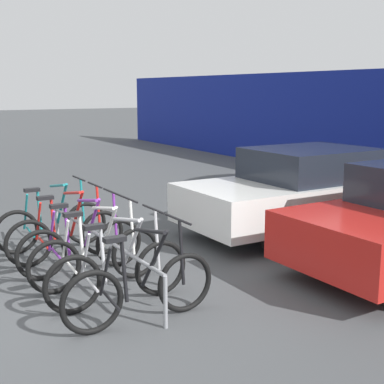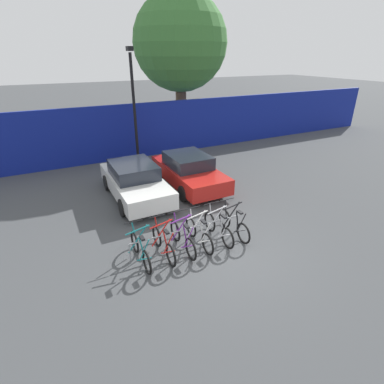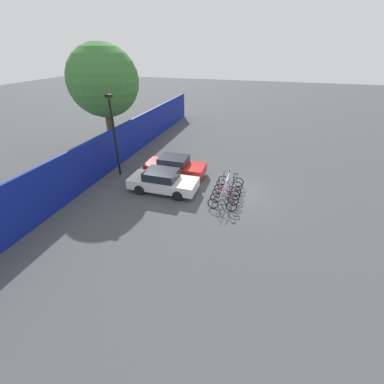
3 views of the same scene
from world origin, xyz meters
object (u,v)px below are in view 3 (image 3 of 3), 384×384
object	(u,v)px
car_red	(175,166)
bike_rack	(225,190)
bicycle_teal	(222,204)
tree_behind_hoarding	(103,81)
bicycle_black	(231,181)
lamp_post	(114,132)
car_white	(163,181)
bicycle_red	(224,198)
bicycle_white	(228,189)
bicycle_purple	(226,193)
bicycle_silver	(229,184)

from	to	relation	value
car_red	bike_rack	bearing A→B (deg)	-116.61
bicycle_teal	tree_behind_hoarding	xyz separation A→B (m)	(6.29, 10.77, 5.38)
bicycle_teal	bicycle_black	bearing A→B (deg)	-0.03
lamp_post	tree_behind_hoarding	distance (m)	5.42
car_white	bicycle_teal	bearing A→B (deg)	-105.40
bicycle_red	car_red	size ratio (longest dim) A/B	0.40
bicycle_red	bicycle_black	world-z (taller)	same
bicycle_white	car_red	size ratio (longest dim) A/B	0.40
bicycle_red	bicycle_black	distance (m)	2.37
bicycle_teal	car_white	bearing A→B (deg)	74.57
bicycle_purple	bicycle_white	bearing A→B (deg)	1.47
bicycle_teal	bicycle_black	distance (m)	3.04
bicycle_teal	car_red	xyz separation A→B (m)	(3.50, 4.10, 0.31)
bicycle_red	car_white	bearing A→B (deg)	81.41
bike_rack	bicycle_red	bearing A→B (deg)	-170.06
bicycle_teal	bicycle_black	xyz separation A→B (m)	(3.04, 0.00, 0.00)
bike_rack	bicycle_silver	world-z (taller)	bicycle_silver
bicycle_purple	tree_behind_hoarding	distance (m)	13.05
bicycle_white	car_white	xyz separation A→B (m)	(-0.69, 4.05, 0.31)
bicycle_teal	bicycle_silver	world-z (taller)	same
bicycle_black	tree_behind_hoarding	world-z (taller)	tree_behind_hoarding
bicycle_black	bicycle_silver	bearing A→B (deg)	177.67
car_white	tree_behind_hoarding	xyz separation A→B (m)	(5.17, 6.73, 5.07)
bicycle_white	bicycle_silver	world-z (taller)	same
bicycle_black	car_white	xyz separation A→B (m)	(-1.93, 4.05, 0.31)
lamp_post	bicycle_black	bearing A→B (deg)	-85.90
bicycle_silver	bicycle_black	distance (m)	0.56
bicycle_red	lamp_post	bearing A→B (deg)	74.93
bicycle_white	tree_behind_hoarding	xyz separation A→B (m)	(4.48, 10.77, 5.38)
bike_rack	bicycle_red	xyz separation A→B (m)	(-0.85, -0.15, -0.11)
tree_behind_hoarding	bicycle_purple	bearing A→B (deg)	-114.96
bicycle_purple	bicycle_black	world-z (taller)	same
bike_rack	bicycle_black	xyz separation A→B (m)	(1.52, -0.15, -0.11)
car_white	lamp_post	xyz separation A→B (m)	(1.36, 3.93, 2.42)
bicycle_purple	lamp_post	xyz separation A→B (m)	(1.20, 7.97, 2.74)
bicycle_teal	tree_behind_hoarding	bearing A→B (deg)	59.70
bicycle_red	tree_behind_hoarding	world-z (taller)	tree_behind_hoarding
bicycle_red	bike_rack	bearing A→B (deg)	7.58
car_red	car_white	bearing A→B (deg)	-178.73
bicycle_red	car_white	distance (m)	4.08
bicycle_purple	car_red	bearing A→B (deg)	62.94
bicycle_silver	lamp_post	bearing A→B (deg)	93.52
car_red	lamp_post	distance (m)	4.68
bicycle_teal	bicycle_red	size ratio (longest dim) A/B	1.00
bike_rack	bicycle_black	world-z (taller)	bicycle_black
bicycle_white	bicycle_black	bearing A→B (deg)	-2.62
bicycle_teal	bicycle_red	world-z (taller)	same
bicycle_purple	bicycle_white	world-z (taller)	same
tree_behind_hoarding	bicycle_red	bearing A→B (deg)	-117.52
bicycle_silver	bicycle_black	world-z (taller)	same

